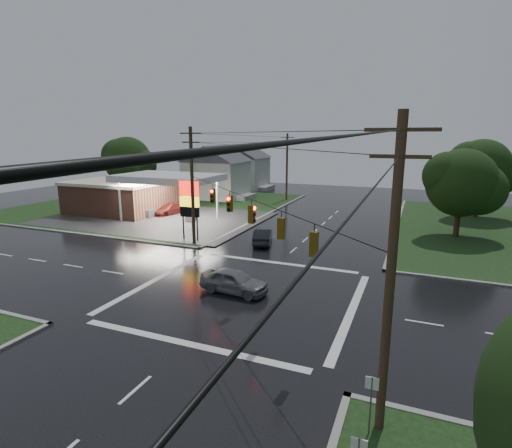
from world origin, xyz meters
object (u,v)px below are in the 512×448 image
at_px(utility_pole_se, 390,277).
at_px(house_near, 217,171).
at_px(tree_ne_near, 463,183).
at_px(car_pump, 170,209).
at_px(car_crossing, 234,281).
at_px(house_far, 241,166).
at_px(car_north, 263,236).
at_px(utility_pole_nw, 192,185).
at_px(tree_nw_behind, 129,161).
at_px(pylon_sign, 189,200).
at_px(gas_station, 128,194).
at_px(tree_ne_far, 482,169).
at_px(utility_pole_n, 287,166).

height_order(utility_pole_se, house_near, utility_pole_se).
height_order(tree_ne_near, car_pump, tree_ne_near).
distance_m(tree_ne_near, car_crossing, 27.00).
bearing_deg(utility_pole_se, house_far, 118.68).
relative_size(utility_pole_se, car_north, 2.39).
height_order(utility_pole_nw, tree_nw_behind, utility_pole_nw).
bearing_deg(utility_pole_nw, pylon_sign, 135.00).
distance_m(gas_station, house_near, 17.07).
distance_m(tree_ne_far, car_north, 30.54).
bearing_deg(tree_nw_behind, utility_pole_nw, -40.10).
bearing_deg(tree_nw_behind, utility_pole_n, 18.21).
bearing_deg(tree_ne_far, gas_station, -161.54).
xyz_separation_m(utility_pole_nw, tree_ne_far, (26.65, 24.49, 0.46)).
relative_size(tree_ne_far, car_pump, 1.91).
height_order(utility_pole_se, utility_pole_n, utility_pole_se).
distance_m(house_far, car_pump, 27.55).
bearing_deg(utility_pole_nw, car_crossing, -47.37).
distance_m(gas_station, utility_pole_n, 24.60).
xyz_separation_m(car_north, car_pump, (-16.54, 8.69, -0.01)).
xyz_separation_m(tree_ne_near, car_crossing, (-14.87, -22.03, -4.77)).
bearing_deg(utility_pole_nw, tree_ne_far, 42.59).
bearing_deg(house_far, tree_ne_near, -35.77).
height_order(utility_pole_nw, car_crossing, utility_pole_nw).
distance_m(house_far, car_crossing, 52.64).
bearing_deg(car_crossing, tree_ne_far, -23.09).
xyz_separation_m(house_near, house_far, (-1.00, 12.00, 0.00)).
relative_size(utility_pole_n, house_far, 0.95).
xyz_separation_m(pylon_sign, car_north, (7.09, 1.58, -3.25)).
height_order(utility_pole_se, house_far, utility_pole_se).
bearing_deg(tree_ne_far, house_near, 176.99).
relative_size(utility_pole_n, car_north, 2.28).
relative_size(utility_pole_nw, tree_ne_near, 1.22).
relative_size(pylon_sign, utility_pole_se, 0.55).
distance_m(house_near, house_far, 12.04).
distance_m(gas_station, tree_ne_far, 45.29).
relative_size(utility_pole_se, house_near, 1.00).
height_order(tree_nw_behind, car_crossing, tree_nw_behind).
bearing_deg(tree_ne_far, utility_pole_se, -99.98).
distance_m(house_far, tree_ne_far, 41.57).
relative_size(house_near, car_pump, 2.15).
bearing_deg(car_pump, car_north, -13.05).
xyz_separation_m(pylon_sign, tree_nw_behind, (-23.34, 19.49, 2.17)).
distance_m(utility_pole_nw, car_pump, 16.16).
bearing_deg(house_near, tree_nw_behind, -155.02).
distance_m(tree_ne_far, car_pump, 39.76).
height_order(gas_station, utility_pole_n, utility_pole_n).
bearing_deg(gas_station, pylon_sign, -31.22).
distance_m(utility_pole_nw, house_near, 28.90).
xyz_separation_m(tree_nw_behind, tree_ne_far, (50.99, 4.00, -0.00)).
relative_size(utility_pole_nw, tree_ne_far, 1.12).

